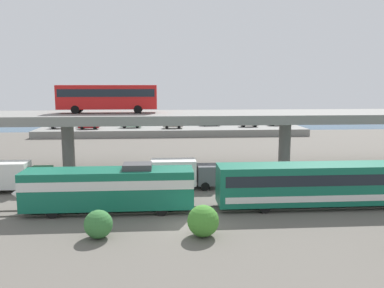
{
  "coord_description": "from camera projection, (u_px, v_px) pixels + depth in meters",
  "views": [
    {
      "loc": [
        -1.82,
        -28.66,
        10.94
      ],
      "look_at": [
        1.63,
        19.09,
        3.41
      ],
      "focal_mm": 36.76,
      "sensor_mm": 36.0,
      "label": 1
    }
  ],
  "objects": [
    {
      "name": "ground_plane",
      "position": [
        189.0,
        227.0,
        30.07
      ],
      "size": [
        260.0,
        260.0,
        0.0
      ],
      "primitive_type": "plane",
      "color": "#605B54"
    },
    {
      "name": "rail_strip_near",
      "position": [
        186.0,
        212.0,
        33.31
      ],
      "size": [
        110.0,
        0.12,
        0.12
      ],
      "primitive_type": "cube",
      "color": "#59544C",
      "rests_on": "ground_plane"
    },
    {
      "name": "rail_strip_far",
      "position": [
        185.0,
        207.0,
        34.69
      ],
      "size": [
        110.0,
        0.12,
        0.12
      ],
      "primitive_type": "cube",
      "color": "#59544C",
      "rests_on": "ground_plane"
    },
    {
      "name": "train_locomotive",
      "position": [
        101.0,
        187.0,
        33.16
      ],
      "size": [
        15.19,
        3.04,
        4.18
      ],
      "rotation": [
        0.0,
        0.0,
        3.14
      ],
      "color": "#14664C",
      "rests_on": "ground_plane"
    },
    {
      "name": "train_coach_lead",
      "position": [
        340.0,
        183.0,
        34.65
      ],
      "size": [
        21.79,
        3.04,
        3.86
      ],
      "rotation": [
        0.0,
        0.0,
        3.14
      ],
      "color": "#14664C",
      "rests_on": "ground_plane"
    },
    {
      "name": "highway_overpass",
      "position": [
        178.0,
        119.0,
        48.77
      ],
      "size": [
        96.0,
        10.24,
        7.21
      ],
      "color": "gray",
      "rests_on": "ground_plane"
    },
    {
      "name": "transit_bus_on_overpass",
      "position": [
        108.0,
        96.0,
        48.06
      ],
      "size": [
        12.0,
        2.68,
        3.4
      ],
      "color": "red",
      "rests_on": "highway_overpass"
    },
    {
      "name": "service_truck_west",
      "position": [
        182.0,
        173.0,
        40.74
      ],
      "size": [
        6.8,
        2.46,
        3.04
      ],
      "color": "#515459",
      "rests_on": "ground_plane"
    },
    {
      "name": "service_truck_east",
      "position": [
        14.0,
        176.0,
        39.54
      ],
      "size": [
        6.8,
        2.46,
        3.04
      ],
      "color": "#0C4C26",
      "rests_on": "ground_plane"
    },
    {
      "name": "pier_parking_lot",
      "position": [
        172.0,
        131.0,
        84.15
      ],
      "size": [
        56.14,
        11.56,
        1.42
      ],
      "primitive_type": "cube",
      "color": "gray",
      "rests_on": "ground_plane"
    },
    {
      "name": "parked_car_0",
      "position": [
        249.0,
        123.0,
        84.83
      ],
      "size": [
        4.04,
        1.91,
        1.5
      ],
      "rotation": [
        0.0,
        0.0,
        3.14
      ],
      "color": "#9E998C",
      "rests_on": "pier_parking_lot"
    },
    {
      "name": "parked_car_1",
      "position": [
        210.0,
        122.0,
        86.98
      ],
      "size": [
        4.36,
        1.83,
        1.5
      ],
      "color": "#B7B7BC",
      "rests_on": "pier_parking_lot"
    },
    {
      "name": "parked_car_2",
      "position": [
        88.0,
        124.0,
        83.88
      ],
      "size": [
        4.05,
        1.98,
        1.5
      ],
      "color": "#9E998C",
      "rests_on": "pier_parking_lot"
    },
    {
      "name": "parked_car_3",
      "position": [
        89.0,
        125.0,
        80.66
      ],
      "size": [
        4.16,
        1.91,
        1.5
      ],
      "color": "maroon",
      "rests_on": "pier_parking_lot"
    },
    {
      "name": "parked_car_4",
      "position": [
        279.0,
        122.0,
        87.25
      ],
      "size": [
        4.63,
        1.83,
        1.5
      ],
      "rotation": [
        0.0,
        0.0,
        3.14
      ],
      "color": "#515459",
      "rests_on": "pier_parking_lot"
    },
    {
      "name": "parked_car_5",
      "position": [
        131.0,
        124.0,
        83.14
      ],
      "size": [
        4.31,
        1.95,
        1.5
      ],
      "rotation": [
        0.0,
        0.0,
        3.14
      ],
      "color": "#0C4C26",
      "rests_on": "pier_parking_lot"
    },
    {
      "name": "parked_car_6",
      "position": [
        173.0,
        125.0,
        81.89
      ],
      "size": [
        4.08,
        1.85,
        1.5
      ],
      "rotation": [
        0.0,
        0.0,
        3.14
      ],
      "color": "#9E998C",
      "rests_on": "pier_parking_lot"
    },
    {
      "name": "parked_car_7",
      "position": [
        60.0,
        125.0,
        81.69
      ],
      "size": [
        4.35,
        1.95,
        1.5
      ],
      "color": "#B7B7BC",
      "rests_on": "pier_parking_lot"
    },
    {
      "name": "harbor_water",
      "position": [
        170.0,
        123.0,
        106.92
      ],
      "size": [
        140.0,
        36.0,
        0.01
      ],
      "primitive_type": "cube",
      "color": "#2D5170",
      "rests_on": "ground_plane"
    },
    {
      "name": "shrub_left",
      "position": [
        98.0,
        224.0,
        27.77
      ],
      "size": [
        2.03,
        2.03,
        2.03
      ],
      "primitive_type": "sphere",
      "color": "#357237",
      "rests_on": "ground_plane"
    },
    {
      "name": "shrub_right",
      "position": [
        203.0,
        221.0,
        28.08
      ],
      "size": [
        2.29,
        2.29,
        2.29
      ],
      "primitive_type": "sphere",
      "color": "#42882F",
      "rests_on": "ground_plane"
    }
  ]
}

